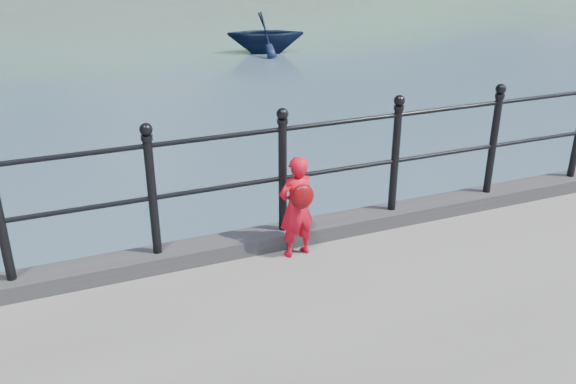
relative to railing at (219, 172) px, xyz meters
name	(u,v)px	position (x,y,z in m)	size (l,w,h in m)	color
ground	(223,333)	(0.00, 0.15, -1.82)	(600.00, 600.00, 0.00)	#2D4251
kerb	(223,247)	(0.00, 0.00, -0.75)	(60.00, 0.30, 0.15)	#28282B
railing	(219,172)	(0.00, 0.00, 0.00)	(18.11, 0.11, 1.20)	black
far_shore	(143,3)	(38.34, 239.56, -24.39)	(830.00, 200.00, 156.00)	#333A21
child	(297,206)	(0.63, -0.26, -0.33)	(0.38, 0.33, 0.97)	red
launch_navy	(265,33)	(5.63, 14.20, -1.17)	(2.14, 2.48, 1.31)	#0E1832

